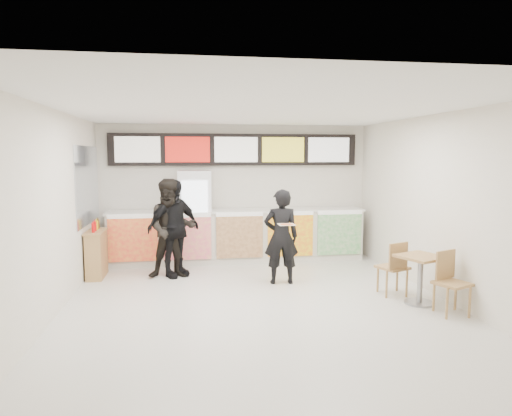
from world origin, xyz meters
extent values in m
plane|color=beige|center=(0.00, 0.00, 0.00)|extent=(7.00, 7.00, 0.00)
plane|color=white|center=(0.00, 0.00, 3.00)|extent=(7.00, 7.00, 0.00)
plane|color=silver|center=(0.00, 3.50, 1.50)|extent=(6.00, 0.00, 6.00)
plane|color=silver|center=(-3.00, 0.00, 1.50)|extent=(0.00, 7.00, 7.00)
plane|color=silver|center=(3.00, 0.00, 1.50)|extent=(0.00, 7.00, 7.00)
cube|color=silver|center=(0.00, 3.10, 0.55)|extent=(5.50, 0.70, 1.10)
cube|color=silver|center=(0.00, 3.10, 1.12)|extent=(5.56, 0.76, 0.04)
cube|color=red|center=(-2.20, 2.72, 0.61)|extent=(0.99, 0.02, 0.90)
cube|color=#E33271|center=(-1.10, 2.72, 0.61)|extent=(0.99, 0.02, 0.90)
cube|color=brown|center=(0.00, 2.72, 0.61)|extent=(0.99, 0.02, 0.90)
cube|color=yellow|center=(1.10, 2.72, 0.61)|extent=(0.99, 0.02, 0.90)
cube|color=#238D31|center=(2.20, 2.72, 0.61)|extent=(0.99, 0.02, 0.90)
cube|color=black|center=(0.00, 3.42, 2.45)|extent=(5.50, 0.12, 0.70)
cube|color=silver|center=(-2.12, 3.35, 2.45)|extent=(0.95, 0.02, 0.55)
cube|color=red|center=(-1.06, 3.35, 2.45)|extent=(0.95, 0.02, 0.55)
cube|color=white|center=(0.00, 3.35, 2.45)|extent=(0.95, 0.02, 0.55)
cube|color=yellow|center=(1.06, 3.35, 2.45)|extent=(0.95, 0.02, 0.55)
cube|color=white|center=(2.12, 3.35, 2.45)|extent=(0.95, 0.02, 0.55)
cube|color=white|center=(-0.93, 3.12, 1.00)|extent=(0.70, 0.65, 2.00)
cube|color=white|center=(-0.93, 2.78, 1.05)|extent=(0.54, 0.02, 1.50)
cylinder|color=#188521|center=(-1.14, 2.82, 0.45)|extent=(0.07, 0.07, 0.22)
cylinder|color=#F65914|center=(-1.00, 2.82, 0.45)|extent=(0.07, 0.07, 0.22)
cylinder|color=red|center=(-0.86, 2.82, 0.45)|extent=(0.07, 0.07, 0.22)
cylinder|color=blue|center=(-0.72, 2.82, 0.45)|extent=(0.07, 0.07, 0.22)
cylinder|color=#F65914|center=(-1.14, 2.82, 0.83)|extent=(0.07, 0.07, 0.22)
cylinder|color=red|center=(-1.00, 2.82, 0.83)|extent=(0.07, 0.07, 0.22)
cylinder|color=blue|center=(-0.86, 2.82, 0.83)|extent=(0.07, 0.07, 0.22)
cylinder|color=#188521|center=(-0.72, 2.82, 0.83)|extent=(0.07, 0.07, 0.22)
cylinder|color=red|center=(-1.14, 2.82, 1.21)|extent=(0.07, 0.07, 0.22)
cylinder|color=blue|center=(-1.00, 2.82, 1.21)|extent=(0.07, 0.07, 0.22)
cylinder|color=#188521|center=(-0.86, 2.82, 1.21)|extent=(0.07, 0.07, 0.22)
cylinder|color=#F65914|center=(-0.72, 2.82, 1.21)|extent=(0.07, 0.07, 0.22)
cylinder|color=blue|center=(-1.14, 2.82, 1.59)|extent=(0.07, 0.07, 0.22)
cylinder|color=#188521|center=(-1.00, 2.82, 1.59)|extent=(0.07, 0.07, 0.22)
cylinder|color=#F65914|center=(-0.86, 2.82, 1.59)|extent=(0.07, 0.07, 0.22)
cylinder|color=red|center=(-0.72, 2.82, 1.59)|extent=(0.07, 0.07, 0.22)
cube|color=#B2B7BF|center=(-2.99, 2.45, 1.75)|extent=(0.01, 2.00, 1.50)
imported|color=black|center=(0.58, 1.23, 0.86)|extent=(0.66, 0.46, 1.72)
imported|color=black|center=(-1.39, 1.92, 0.94)|extent=(0.93, 0.72, 1.89)
imported|color=black|center=(-1.35, 2.00, 0.94)|extent=(1.17, 0.98, 1.87)
cube|color=beige|center=(0.58, 0.78, 1.15)|extent=(0.28, 0.28, 0.01)
cone|color=#CC7233|center=(0.58, 0.78, 1.16)|extent=(0.36, 0.36, 0.02)
cube|color=tan|center=(2.50, -0.25, 0.75)|extent=(0.81, 0.81, 0.04)
cylinder|color=gray|center=(2.50, -0.25, 0.37)|extent=(0.08, 0.08, 0.74)
cylinder|color=gray|center=(2.50, -0.25, 0.02)|extent=(0.45, 0.45, 0.03)
cube|color=tan|center=(2.71, -0.77, 0.46)|extent=(0.56, 0.56, 0.04)
cube|color=tan|center=(2.71, -0.58, 0.70)|extent=(0.39, 0.18, 0.43)
cube|color=tan|center=(2.29, 0.28, 0.46)|extent=(0.56, 0.56, 0.04)
cube|color=tan|center=(2.29, 0.08, 0.70)|extent=(0.39, 0.18, 0.43)
cube|color=tan|center=(-2.82, 2.17, 0.43)|extent=(0.29, 0.77, 0.86)
cube|color=tan|center=(-2.82, 2.17, 0.88)|extent=(0.33, 0.80, 0.04)
cylinder|color=red|center=(-2.82, 1.96, 0.99)|extent=(0.06, 0.06, 0.17)
cylinder|color=red|center=(-2.82, 2.12, 0.99)|extent=(0.06, 0.06, 0.17)
cylinder|color=yellow|center=(-2.82, 2.29, 0.99)|extent=(0.06, 0.06, 0.17)
cylinder|color=brown|center=(-2.82, 2.44, 0.99)|extent=(0.06, 0.06, 0.17)
camera|label=1|loc=(-1.08, -6.74, 2.32)|focal=32.00mm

